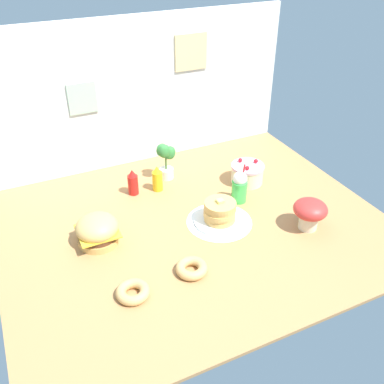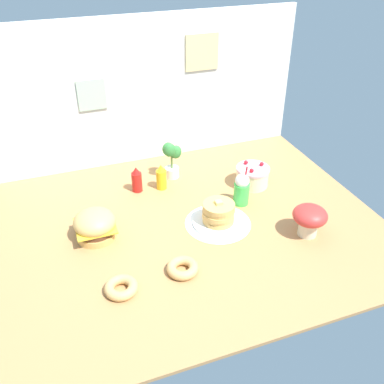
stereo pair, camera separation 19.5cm
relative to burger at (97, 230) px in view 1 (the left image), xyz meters
name	(u,v)px [view 1 (the left image)]	position (x,y,z in m)	size (l,w,h in m)	color
ground_plane	(194,225)	(0.56, -0.08, -0.09)	(2.22, 1.81, 0.02)	#B27F4C
back_wall	(138,93)	(0.56, 0.82, 0.44)	(2.22, 0.04, 1.03)	silver
doily_mat	(219,222)	(0.70, -0.13, -0.08)	(0.39, 0.39, 0.00)	white
burger	(97,230)	(0.00, 0.00, 0.00)	(0.24, 0.24, 0.17)	#DBA859
pancake_stack	(220,213)	(0.71, -0.13, -0.02)	(0.31, 0.31, 0.16)	white
layer_cake	(247,173)	(1.09, 0.19, -0.01)	(0.22, 0.22, 0.16)	beige
ketchup_bottle	(133,183)	(0.34, 0.39, 0.00)	(0.07, 0.07, 0.18)	red
mustard_bottle	(157,179)	(0.50, 0.37, 0.00)	(0.07, 0.07, 0.18)	yellow
cream_soda_cup	(239,187)	(0.93, 0.02, 0.02)	(0.10, 0.10, 0.27)	green
donut_pink_glaze	(133,292)	(0.04, -0.47, -0.05)	(0.17, 0.17, 0.05)	tan
donut_chocolate	(192,268)	(0.37, -0.45, -0.05)	(0.17, 0.17, 0.05)	tan
potted_plant	(166,159)	(0.61, 0.49, 0.06)	(0.13, 0.11, 0.27)	white
mushroom_stool	(310,212)	(1.15, -0.40, 0.04)	(0.20, 0.20, 0.19)	beige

